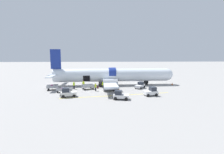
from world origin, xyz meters
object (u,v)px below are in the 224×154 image
(baggage_tug_spare, at_px, (68,93))
(suitcase_on_tarmac_upright, at_px, (98,87))
(baggage_tug_mid, at_px, (120,96))
(baggage_tug_rear, at_px, (151,92))
(baggage_tug_lead, at_px, (140,85))
(ground_crew_loader_a, at_px, (96,87))
(ground_crew_driver, at_px, (83,84))
(ground_crew_supervisor, at_px, (103,85))
(baggage_cart_empty, at_px, (53,87))
(ground_crew_loader_b, at_px, (74,85))
(airplane, at_px, (110,76))
(baggage_cart_loading, at_px, (88,87))
(baggage_cart_queued, at_px, (65,90))

(baggage_tug_spare, relative_size, suitcase_on_tarmac_upright, 4.74)
(baggage_tug_mid, bearing_deg, baggage_tug_rear, 17.58)
(baggage_tug_lead, relative_size, baggage_tug_mid, 1.08)
(ground_crew_loader_a, distance_m, ground_crew_driver, 5.31)
(ground_crew_supervisor, bearing_deg, baggage_tug_mid, -74.41)
(baggage_cart_empty, bearing_deg, baggage_tug_spare, -55.26)
(ground_crew_supervisor, xyz_separation_m, suitcase_on_tarmac_upright, (-1.29, -0.03, -0.60))
(baggage_tug_spare, distance_m, ground_crew_loader_b, 7.19)
(baggage_tug_mid, distance_m, suitcase_on_tarmac_upright, 10.62)
(ground_crew_loader_a, relative_size, ground_crew_driver, 1.01)
(baggage_tug_mid, xyz_separation_m, baggage_tug_spare, (-9.53, 2.41, 0.06))
(baggage_tug_mid, relative_size, suitcase_on_tarmac_upright, 4.68)
(baggage_tug_rear, distance_m, suitcase_on_tarmac_upright, 12.97)
(airplane, relative_size, baggage_tug_rear, 12.33)
(ground_crew_supervisor, bearing_deg, baggage_tug_lead, -3.74)
(baggage_tug_spare, bearing_deg, baggage_cart_loading, 63.45)
(ground_crew_driver, bearing_deg, baggage_tug_spare, -102.48)
(ground_crew_loader_a, height_order, ground_crew_driver, ground_crew_loader_a)
(baggage_tug_rear, relative_size, ground_crew_supervisor, 1.66)
(baggage_tug_lead, height_order, baggage_tug_rear, baggage_tug_rear)
(airplane, bearing_deg, suitcase_on_tarmac_upright, -129.35)
(baggage_cart_loading, height_order, ground_crew_loader_a, ground_crew_loader_a)
(baggage_tug_mid, bearing_deg, baggage_tug_spare, 165.80)
(baggage_tug_mid, height_order, baggage_cart_queued, baggage_tug_mid)
(baggage_cart_empty, xyz_separation_m, ground_crew_loader_b, (4.67, 0.40, 0.39))
(baggage_tug_spare, relative_size, ground_crew_driver, 1.82)
(baggage_tug_lead, bearing_deg, baggage_cart_queued, -169.87)
(ground_crew_loader_b, bearing_deg, baggage_cart_empty, -175.14)
(ground_crew_loader_a, height_order, suitcase_on_tarmac_upright, ground_crew_loader_a)
(ground_crew_loader_a, bearing_deg, ground_crew_loader_b, 153.38)
(baggage_cart_loading, bearing_deg, baggage_tug_lead, 0.72)
(baggage_tug_spare, xyz_separation_m, ground_crew_supervisor, (6.79, 7.42, 0.15))
(ground_crew_supervisor, bearing_deg, baggage_cart_empty, -176.85)
(airplane, bearing_deg, ground_crew_supervisor, -117.08)
(baggage_cart_queued, bearing_deg, airplane, 36.96)
(baggage_tug_lead, xyz_separation_m, ground_crew_supervisor, (-8.94, 0.58, 0.22))
(ground_crew_driver, bearing_deg, suitcase_on_tarmac_upright, -24.59)
(airplane, xyz_separation_m, ground_crew_loader_a, (-3.85, -6.89, -1.67))
(baggage_cart_loading, xyz_separation_m, baggage_cart_empty, (-8.05, 0.11, -0.00))
(baggage_cart_queued, distance_m, ground_crew_loader_a, 6.54)
(baggage_tug_rear, distance_m, baggage_tug_spare, 15.84)
(baggage_tug_rear, height_order, ground_crew_supervisor, baggage_tug_rear)
(airplane, distance_m, baggage_cart_loading, 7.64)
(baggage_cart_empty, bearing_deg, baggage_tug_lead, 0.13)
(ground_crew_loader_b, height_order, ground_crew_supervisor, ground_crew_loader_b)
(ground_crew_driver, bearing_deg, ground_crew_loader_b, -138.27)
(ground_crew_loader_a, distance_m, suitcase_on_tarmac_upright, 2.86)
(ground_crew_supervisor, distance_m, suitcase_on_tarmac_upright, 1.42)
(airplane, xyz_separation_m, baggage_cart_loading, (-5.55, -4.86, -2.01))
(ground_crew_loader_a, bearing_deg, ground_crew_driver, 124.97)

